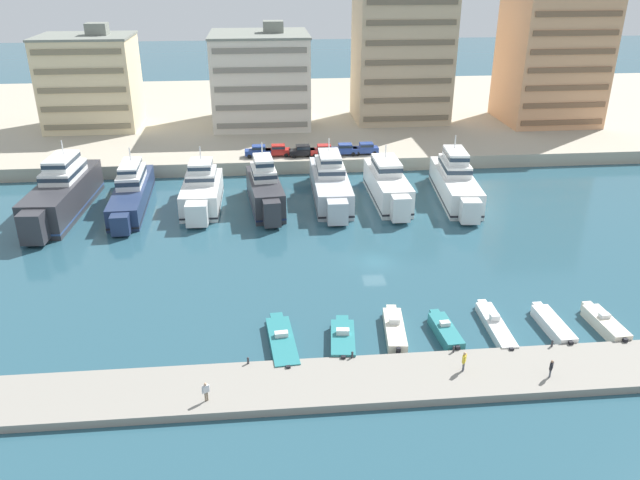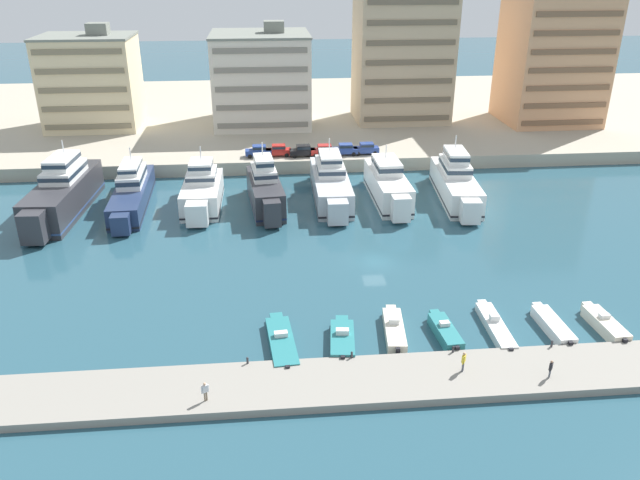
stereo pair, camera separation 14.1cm
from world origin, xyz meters
TOP-DOWN VIEW (x-y plane):
  - ground_plane at (0.00, 0.00)m, footprint 400.00×400.00m
  - quay_promenade at (0.00, 66.01)m, footprint 180.00×70.00m
  - pier_dock at (0.00, -21.77)m, footprint 120.00×6.10m
  - yacht_charcoal_far_left at (-38.31, 18.01)m, footprint 6.08×22.03m
  - yacht_navy_left at (-29.84, 19.76)m, footprint 4.71×21.17m
  - yacht_white_mid_left at (-20.37, 18.51)m, footprint 5.08×15.44m
  - yacht_charcoal_center_left at (-11.88, 17.52)m, footprint 5.19×16.10m
  - yacht_silver_center at (-2.81, 19.90)m, footprint 5.02×20.22m
  - yacht_white_center_right at (4.98, 18.53)m, footprint 4.34×17.68m
  - yacht_white_mid_right at (14.51, 18.41)m, footprint 5.93×20.04m
  - motorboat_teal_far_left at (-10.98, -15.70)m, footprint 2.74×8.78m
  - motorboat_teal_left at (-5.66, -15.86)m, footprint 2.67×6.74m
  - motorboat_cream_mid_left at (-0.85, -14.83)m, footprint 2.35×7.37m
  - motorboat_teal_center_left at (3.58, -15.62)m, footprint 1.96×6.32m
  - motorboat_white_center at (8.41, -15.02)m, footprint 1.72×8.54m
  - motorboat_white_center_right at (13.57, -15.52)m, footprint 1.79×6.94m
  - motorboat_cream_mid_right at (18.36, -15.78)m, footprint 1.95×6.59m
  - car_blue_far_left at (-12.69, 33.98)m, footprint 4.11×1.95m
  - car_red_left at (-9.63, 34.05)m, footprint 4.12×1.96m
  - car_black_mid_left at (-5.76, 33.54)m, footprint 4.19×2.11m
  - car_red_center_left at (-2.42, 33.43)m, footprint 4.11×1.95m
  - car_blue_center at (0.96, 33.66)m, footprint 4.13×1.98m
  - car_blue_center_right at (4.38, 33.83)m, footprint 4.13×1.99m
  - apartment_block_far_left at (-42.36, 55.91)m, footprint 16.35×13.18m
  - apartment_block_left at (-11.84, 55.98)m, footprint 17.70×17.04m
  - apartment_block_mid_left at (14.49, 56.36)m, footprint 17.57×13.21m
  - apartment_block_center_left at (41.85, 52.41)m, footprint 16.84×15.56m
  - pedestrian_near_edge at (-16.91, -23.36)m, footprint 0.56×0.40m
  - pedestrian_mid_deck at (9.91, -23.03)m, footprint 0.44×0.51m
  - pedestrian_far_side at (3.34, -21.57)m, footprint 0.46×0.60m
  - bollard_west at (-13.86, -18.97)m, footprint 0.20×0.20m
  - bollard_west_mid at (-5.27, -18.97)m, footprint 0.20×0.20m
  - bollard_east_mid at (3.32, -18.97)m, footprint 0.20×0.20m
  - bollard_east at (11.91, -18.97)m, footprint 0.20×0.20m

SIDE VIEW (x-z plane):
  - ground_plane at x=0.00m, z-range 0.00..0.00m
  - pier_dock at x=0.00m, z-range 0.00..0.68m
  - motorboat_teal_far_left at x=-10.98m, z-range -0.19..1.01m
  - motorboat_white_center at x=8.41m, z-range -0.26..1.12m
  - motorboat_teal_left at x=-5.66m, z-range -0.21..1.16m
  - motorboat_cream_mid_left at x=-0.85m, z-range -0.23..1.26m
  - motorboat_white_center_right at x=13.57m, z-range 0.00..1.04m
  - motorboat_teal_center_left at x=3.58m, z-range -0.16..1.26m
  - motorboat_cream_mid_right at x=18.36m, z-range -0.17..1.30m
  - bollard_west at x=-13.86m, z-range 0.70..1.31m
  - bollard_west_mid at x=-5.27m, z-range 0.70..1.31m
  - bollard_east_mid at x=3.32m, z-range 0.70..1.31m
  - bollard_east at x=11.91m, z-range 0.70..1.31m
  - quay_promenade at x=0.00m, z-range 0.00..2.07m
  - pedestrian_mid_deck at x=9.91m, z-range 0.83..2.42m
  - pedestrian_near_edge at x=-16.91m, z-range 0.83..2.46m
  - pedestrian_far_side at x=3.34m, z-range 0.85..2.62m
  - yacht_navy_left at x=-29.84m, z-range -1.68..5.73m
  - yacht_white_mid_left at x=-20.37m, z-range -1.72..6.12m
  - yacht_white_center_right at x=4.98m, z-range -1.38..5.88m
  - yacht_silver_center at x=-2.81m, z-range -1.71..6.21m
  - yacht_white_mid_right at x=14.51m, z-range -1.80..6.54m
  - yacht_charcoal_center_left at x=-11.88m, z-range -1.77..6.70m
  - yacht_charcoal_far_left at x=-38.31m, z-range -1.79..7.24m
  - car_blue_far_left at x=-12.69m, z-range 2.15..3.95m
  - car_red_left at x=-9.63m, z-range 2.15..3.95m
  - car_black_mid_left at x=-5.76m, z-range 2.15..3.95m
  - car_red_center_left at x=-2.42m, z-range 2.15..3.95m
  - car_blue_center at x=0.96m, z-range 2.15..3.95m
  - car_blue_center_right at x=4.38m, z-range 2.15..3.95m
  - apartment_block_far_left at x=-42.36m, z-range 1.14..19.38m
  - apartment_block_left at x=-11.84m, z-range 1.13..19.44m
  - apartment_block_mid_left at x=14.49m, z-range 1.14..26.90m
  - apartment_block_center_left at x=41.85m, z-range 1.13..28.14m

